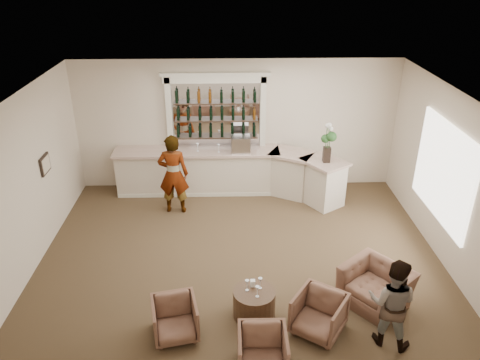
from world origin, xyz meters
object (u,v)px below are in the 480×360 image
guest (392,303)px  flower_vase (328,140)px  armchair_left (175,319)px  armchair_center (262,352)px  armchair_right (319,314)px  sommelier (173,174)px  bar_counter (231,172)px  armchair_far (376,286)px  espresso_machine (241,144)px  cocktail_table (254,303)px

guest → flower_vase: 4.55m
armchair_left → armchair_center: armchair_center is taller
armchair_center → armchair_right: armchair_right is taller
sommelier → bar_counter: bearing=-144.0°
guest → sommelier: bearing=-22.2°
armchair_far → espresso_machine: 4.88m
flower_vase → bar_counter: bearing=163.2°
bar_counter → armchair_left: 5.00m
armchair_right → bar_counter: bearing=139.4°
cocktail_table → armchair_far: bearing=6.9°
bar_counter → armchair_center: bearing=-85.9°
cocktail_table → flower_vase: flower_vase is taller
guest → armchair_left: size_ratio=2.13×
guest → bar_counter: bearing=-38.3°
guest → armchair_left: (-3.34, 0.22, -0.44)m
cocktail_table → sommelier: sommelier is taller
espresso_machine → flower_vase: (1.98, -0.66, 0.34)m
cocktail_table → armchair_right: bearing=-21.6°
armchair_right → espresso_machine: size_ratio=1.68×
bar_counter → armchair_left: bar_counter is taller
armchair_right → espresso_machine: (-1.11, 4.88, 0.99)m
armchair_center → armchair_right: bearing=38.5°
bar_counter → armchair_left: size_ratio=8.00×
armchair_left → bar_counter: bearing=67.2°
flower_vase → espresso_machine: bearing=161.5°
armchair_far → flower_vase: flower_vase is taller
cocktail_table → espresso_machine: bearing=91.3°
armchair_left → flower_vase: (3.17, 4.24, 1.36)m
bar_counter → armchair_far: size_ratio=5.32×
armchair_left → flower_vase: 5.46m
bar_counter → cocktail_table: size_ratio=8.02×
cocktail_table → sommelier: (-1.67, 3.62, 0.71)m
armchair_center → flower_vase: (1.83, 4.97, 1.35)m
bar_counter → armchair_far: 4.91m
guest → armchair_right: (-1.04, 0.24, -0.41)m
armchair_center → espresso_machine: size_ratio=1.61×
cocktail_table → armchair_right: size_ratio=0.93×
armchair_right → flower_vase: (0.87, 4.22, 1.33)m
armchair_left → armchair_far: bearing=-0.8°
bar_counter → flower_vase: (2.23, -0.67, 1.11)m
bar_counter → guest: guest is taller
cocktail_table → armchair_far: 2.14m
espresso_machine → flower_vase: bearing=-19.3°
espresso_machine → flower_vase: size_ratio=0.47×
cocktail_table → armchair_center: size_ratio=0.97×
armchair_right → armchair_far: armchair_far is taller
flower_vase → cocktail_table: bearing=-116.2°
cocktail_table → armchair_right: 1.09m
bar_counter → guest: (2.40, -5.13, 0.19)m
cocktail_table → flower_vase: (1.88, 3.82, 1.43)m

